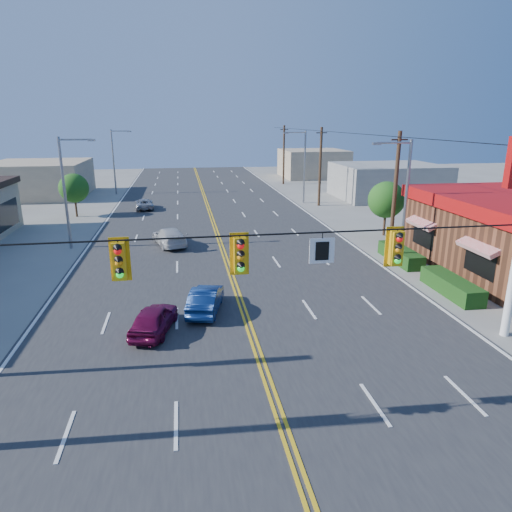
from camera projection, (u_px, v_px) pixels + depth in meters
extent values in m
plane|color=gray|center=(279.00, 416.00, 14.61)|extent=(160.00, 160.00, 0.00)
cube|color=#2D2D30|center=(222.00, 249.00, 33.51)|extent=(20.00, 120.00, 0.06)
cylinder|color=black|center=(282.00, 234.00, 12.89)|extent=(24.00, 0.05, 0.05)
cube|color=white|center=(322.00, 251.00, 13.24)|extent=(0.75, 0.04, 0.75)
cube|color=#D89E0C|center=(119.00, 261.00, 12.36)|extent=(0.55, 0.34, 1.25)
cube|color=#D89E0C|center=(240.00, 255.00, 12.87)|extent=(0.55, 0.34, 1.25)
cube|color=#D89E0C|center=(396.00, 248.00, 13.60)|extent=(0.55, 0.34, 1.25)
cube|color=#194214|center=(423.00, 269.00, 27.61)|extent=(1.20, 9.00, 0.90)
cylinder|color=gray|center=(405.00, 205.00, 28.41)|extent=(0.20, 0.20, 8.00)
cylinder|color=gray|center=(394.00, 143.00, 27.15)|extent=(2.20, 0.12, 0.12)
cube|color=gray|center=(377.00, 144.00, 26.99)|extent=(0.50, 0.25, 0.15)
cylinder|color=gray|center=(305.00, 167.00, 51.10)|extent=(0.20, 0.20, 8.00)
cylinder|color=gray|center=(296.00, 132.00, 49.84)|extent=(2.20, 0.12, 0.12)
cube|color=gray|center=(286.00, 133.00, 49.69)|extent=(0.50, 0.25, 0.15)
cylinder|color=gray|center=(65.00, 194.00, 32.57)|extent=(0.20, 0.20, 8.00)
cylinder|color=gray|center=(75.00, 139.00, 31.65)|extent=(2.20, 0.12, 0.12)
cube|color=gray|center=(92.00, 140.00, 31.83)|extent=(0.50, 0.25, 0.15)
cylinder|color=gray|center=(114.00, 162.00, 57.15)|extent=(0.20, 0.20, 8.00)
cylinder|color=gray|center=(120.00, 131.00, 56.23)|extent=(2.20, 0.12, 0.12)
cube|color=gray|center=(129.00, 131.00, 56.42)|extent=(0.50, 0.25, 0.15)
cylinder|color=#47301E|center=(395.00, 192.00, 32.32)|extent=(0.28, 0.28, 8.40)
cylinder|color=#47301E|center=(320.00, 167.00, 49.34)|extent=(0.28, 0.28, 8.40)
cylinder|color=#47301E|center=(284.00, 155.00, 66.36)|extent=(0.28, 0.28, 8.40)
cylinder|color=#47301E|center=(384.00, 223.00, 37.20)|extent=(0.20, 0.20, 2.10)
sphere|color=#235B19|center=(386.00, 200.00, 36.66)|extent=(2.94, 2.94, 2.94)
cylinder|color=#47301E|center=(76.00, 207.00, 44.46)|extent=(0.20, 0.20, 2.00)
sphere|color=#235B19|center=(74.00, 188.00, 43.95)|extent=(2.80, 2.80, 2.80)
cube|color=gray|center=(388.00, 181.00, 55.27)|extent=(12.00, 10.00, 4.00)
cube|color=tan|center=(40.00, 179.00, 56.30)|extent=(11.00, 12.00, 4.20)
cube|color=tan|center=(313.00, 163.00, 75.55)|extent=(10.00, 10.00, 4.40)
imported|color=maroon|center=(154.00, 320.00, 20.13)|extent=(2.31, 3.86, 1.23)
imported|color=navy|center=(206.00, 300.00, 22.32)|extent=(2.13, 3.97, 1.24)
imported|color=silver|center=(169.00, 237.00, 34.16)|extent=(2.97, 4.87, 1.32)
imported|color=#ACACB1|center=(144.00, 204.00, 48.16)|extent=(2.16, 4.05, 1.08)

